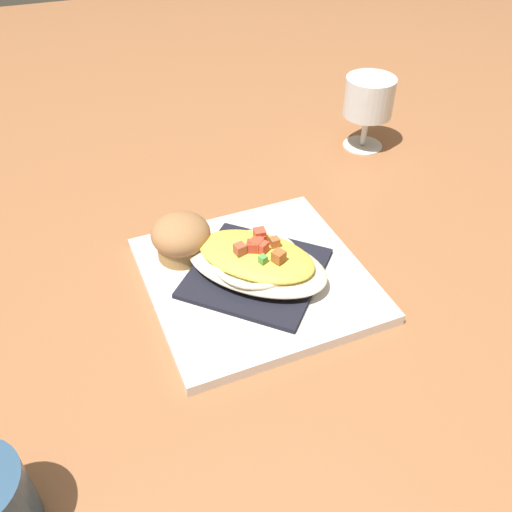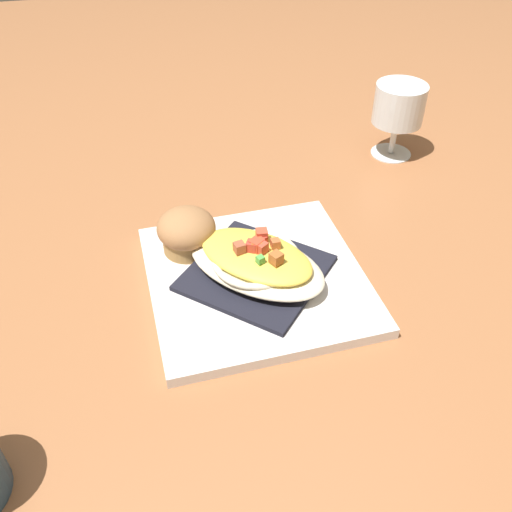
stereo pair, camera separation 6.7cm
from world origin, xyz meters
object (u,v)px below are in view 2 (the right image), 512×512
gratin_dish (256,260)px  stemmed_glass (399,108)px  square_plate (256,279)px  muffin (187,231)px

gratin_dish → stemmed_glass: stemmed_glass is taller
square_plate → stemmed_glass: (-0.27, 0.29, 0.07)m
square_plate → stemmed_glass: stemmed_glass is taller
muffin → stemmed_glass: 0.42m
muffin → stemmed_glass: stemmed_glass is taller
square_plate → muffin: bearing=-131.6°
square_plate → gratin_dish: (0.00, 0.00, 0.03)m
gratin_dish → stemmed_glass: size_ratio=1.67×
muffin → gratin_dish: bearing=48.5°
square_plate → stemmed_glass: 0.40m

